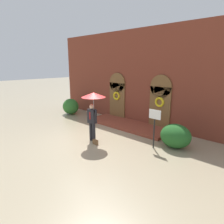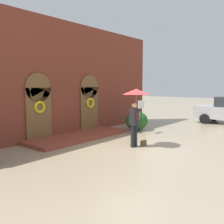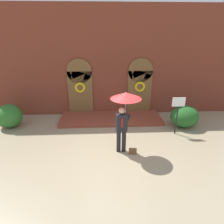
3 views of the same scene
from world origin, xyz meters
name	(u,v)px [view 2 (image 2 of 3)]	position (x,y,z in m)	size (l,w,h in m)	color
ground_plane	(132,148)	(0.00, 0.00, 0.00)	(80.00, 80.00, 0.00)	tan
building_facade	(63,82)	(0.00, 4.15, 2.68)	(14.00, 2.30, 5.60)	brown
person_with_umbrella	(136,100)	(0.35, 0.07, 1.91)	(1.10, 1.10, 2.36)	black
handbag	(144,143)	(0.67, -0.13, 0.11)	(0.28, 0.12, 0.22)	brown
sign_post	(141,111)	(2.82, 1.38, 1.16)	(0.56, 0.06, 1.72)	black
shrub_right	(137,121)	(3.49, 2.08, 0.53)	(1.36, 1.16, 1.06)	#235B23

